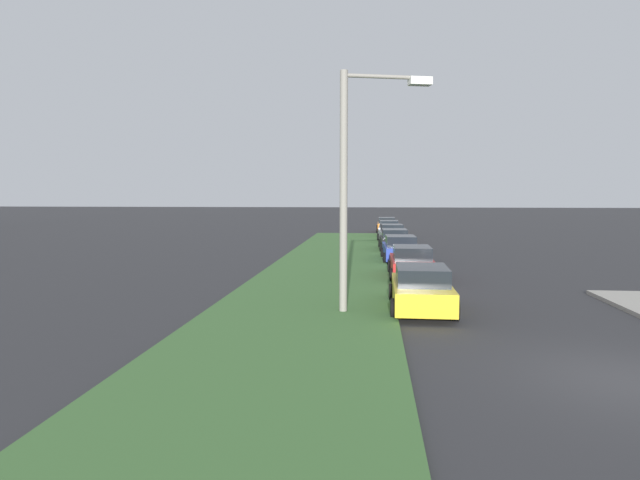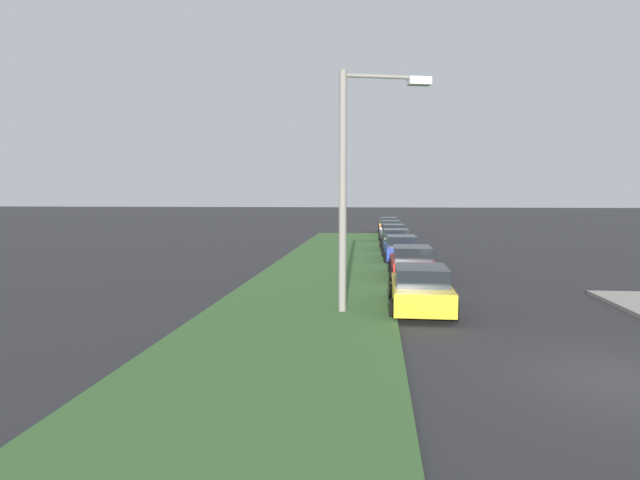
# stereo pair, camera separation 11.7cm
# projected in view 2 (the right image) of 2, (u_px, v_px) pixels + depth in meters

# --- Properties ---
(ground) EXTENTS (300.00, 300.00, 0.00)m
(ground) POSITION_uv_depth(u_px,v_px,m) (628.00, 382.00, 10.89)
(ground) COLOR #2D2D30
(grass_median) EXTENTS (60.00, 6.00, 0.12)m
(grass_median) POSITION_uv_depth(u_px,v_px,m) (316.00, 288.00, 21.55)
(grass_median) COLOR #3D6633
(grass_median) RESTS_ON ground
(parked_car_yellow) EXTENTS (4.32, 2.07, 1.47)m
(parked_car_yellow) POSITION_uv_depth(u_px,v_px,m) (421.00, 289.00, 17.47)
(parked_car_yellow) COLOR gold
(parked_car_yellow) RESTS_ON ground
(parked_car_red) EXTENTS (4.30, 2.03, 1.47)m
(parked_car_red) POSITION_uv_depth(u_px,v_px,m) (412.00, 263.00, 24.16)
(parked_car_red) COLOR red
(parked_car_red) RESTS_ON ground
(parked_car_blue) EXTENTS (4.35, 2.12, 1.47)m
(parked_car_blue) POSITION_uv_depth(u_px,v_px,m) (401.00, 249.00, 30.39)
(parked_car_blue) COLOR #23389E
(parked_car_blue) RESTS_ON ground
(parked_car_black) EXTENTS (4.33, 2.08, 1.47)m
(parked_car_black) POSITION_uv_depth(u_px,v_px,m) (395.00, 240.00, 36.11)
(parked_car_black) COLOR black
(parked_car_black) RESTS_ON ground
(parked_car_silver) EXTENTS (4.40, 2.21, 1.47)m
(parked_car_silver) POSITION_uv_depth(u_px,v_px,m) (393.00, 234.00, 41.97)
(parked_car_silver) COLOR #B2B5BA
(parked_car_silver) RESTS_ON ground
(parked_car_white) EXTENTS (4.34, 2.10, 1.47)m
(parked_car_white) POSITION_uv_depth(u_px,v_px,m) (391.00, 229.00, 47.93)
(parked_car_white) COLOR silver
(parked_car_white) RESTS_ON ground
(parked_car_orange) EXTENTS (4.31, 2.05, 1.47)m
(parked_car_orange) POSITION_uv_depth(u_px,v_px,m) (388.00, 225.00, 54.34)
(parked_car_orange) COLOR orange
(parked_car_orange) RESTS_ON ground
(streetlight) EXTENTS (0.99, 2.83, 7.50)m
(streetlight) POSITION_uv_depth(u_px,v_px,m) (354.00, 174.00, 16.68)
(streetlight) COLOR gray
(streetlight) RESTS_ON ground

